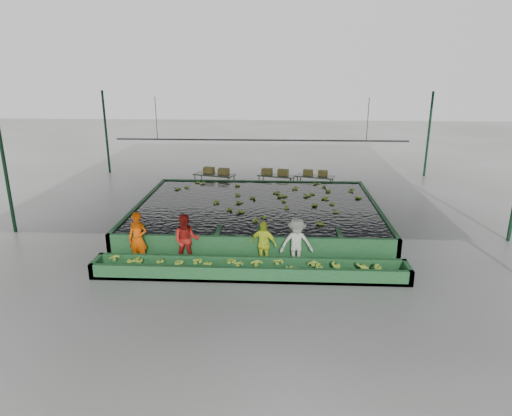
{
  "coord_description": "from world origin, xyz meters",
  "views": [
    {
      "loc": [
        0.87,
        -16.76,
        6.41
      ],
      "look_at": [
        0.0,
        0.5,
        1.0
      ],
      "focal_mm": 32.0,
      "sensor_mm": 36.0,
      "label": 1
    }
  ],
  "objects_px": {
    "flotation_tank": "(257,213)",
    "packing_table_left": "(215,183)",
    "packing_table_mid": "(276,183)",
    "sorting_trough": "(249,269)",
    "worker_a": "(138,239)",
    "worker_c": "(263,244)",
    "box_stack_left": "(216,173)",
    "worker_d": "(297,243)",
    "box_stack_mid": "(275,175)",
    "box_stack_right": "(315,175)",
    "worker_b": "(186,240)",
    "packing_table_right": "(315,184)"
  },
  "relations": [
    {
      "from": "worker_c",
      "to": "packing_table_left",
      "type": "bearing_deg",
      "value": 125.1
    },
    {
      "from": "box_stack_mid",
      "to": "flotation_tank",
      "type": "bearing_deg",
      "value": -97.27
    },
    {
      "from": "sorting_trough",
      "to": "box_stack_right",
      "type": "relative_size",
      "value": 7.86
    },
    {
      "from": "worker_a",
      "to": "packing_table_left",
      "type": "distance_m",
      "value": 9.39
    },
    {
      "from": "sorting_trough",
      "to": "worker_a",
      "type": "distance_m",
      "value": 3.91
    },
    {
      "from": "worker_d",
      "to": "box_stack_mid",
      "type": "bearing_deg",
      "value": 88.19
    },
    {
      "from": "worker_b",
      "to": "packing_table_left",
      "type": "bearing_deg",
      "value": 85.58
    },
    {
      "from": "packing_table_right",
      "to": "packing_table_left",
      "type": "bearing_deg",
      "value": -177.76
    },
    {
      "from": "box_stack_right",
      "to": "box_stack_mid",
      "type": "bearing_deg",
      "value": 176.9
    },
    {
      "from": "packing_table_left",
      "to": "packing_table_mid",
      "type": "xyz_separation_m",
      "value": [
        3.27,
        0.32,
        -0.05
      ]
    },
    {
      "from": "box_stack_left",
      "to": "box_stack_right",
      "type": "bearing_deg",
      "value": 1.93
    },
    {
      "from": "packing_table_left",
      "to": "packing_table_mid",
      "type": "relative_size",
      "value": 1.11
    },
    {
      "from": "flotation_tank",
      "to": "packing_table_left",
      "type": "height_order",
      "value": "packing_table_left"
    },
    {
      "from": "worker_c",
      "to": "box_stack_left",
      "type": "height_order",
      "value": "worker_c"
    },
    {
      "from": "packing_table_right",
      "to": "packing_table_mid",
      "type": "bearing_deg",
      "value": 176.93
    },
    {
      "from": "worker_c",
      "to": "box_stack_right",
      "type": "bearing_deg",
      "value": 93.63
    },
    {
      "from": "sorting_trough",
      "to": "worker_c",
      "type": "height_order",
      "value": "worker_c"
    },
    {
      "from": "worker_a",
      "to": "packing_table_left",
      "type": "bearing_deg",
      "value": 92.51
    },
    {
      "from": "packing_table_right",
      "to": "box_stack_mid",
      "type": "height_order",
      "value": "box_stack_mid"
    },
    {
      "from": "worker_c",
      "to": "packing_table_mid",
      "type": "relative_size",
      "value": 0.83
    },
    {
      "from": "flotation_tank",
      "to": "box_stack_left",
      "type": "height_order",
      "value": "box_stack_left"
    },
    {
      "from": "packing_table_right",
      "to": "worker_b",
      "type": "bearing_deg",
      "value": -117.53
    },
    {
      "from": "flotation_tank",
      "to": "box_stack_right",
      "type": "height_order",
      "value": "box_stack_right"
    },
    {
      "from": "packing_table_right",
      "to": "box_stack_mid",
      "type": "distance_m",
      "value": 2.17
    },
    {
      "from": "packing_table_left",
      "to": "packing_table_mid",
      "type": "distance_m",
      "value": 3.28
    },
    {
      "from": "worker_a",
      "to": "box_stack_right",
      "type": "distance_m",
      "value": 11.62
    },
    {
      "from": "flotation_tank",
      "to": "worker_b",
      "type": "height_order",
      "value": "worker_b"
    },
    {
      "from": "flotation_tank",
      "to": "box_stack_left",
      "type": "distance_m",
      "value": 5.66
    },
    {
      "from": "sorting_trough",
      "to": "box_stack_left",
      "type": "bearing_deg",
      "value": 103.28
    },
    {
      "from": "worker_a",
      "to": "worker_d",
      "type": "distance_m",
      "value": 5.28
    },
    {
      "from": "worker_a",
      "to": "packing_table_right",
      "type": "relative_size",
      "value": 0.93
    },
    {
      "from": "flotation_tank",
      "to": "worker_d",
      "type": "distance_m",
      "value": 4.57
    },
    {
      "from": "worker_a",
      "to": "box_stack_mid",
      "type": "bearing_deg",
      "value": 75.61
    },
    {
      "from": "packing_table_left",
      "to": "box_stack_right",
      "type": "distance_m",
      "value": 5.33
    },
    {
      "from": "flotation_tank",
      "to": "worker_d",
      "type": "xyz_separation_m",
      "value": [
        1.5,
        -4.3,
        0.39
      ]
    },
    {
      "from": "worker_d",
      "to": "box_stack_mid",
      "type": "relative_size",
      "value": 1.2
    },
    {
      "from": "worker_c",
      "to": "worker_d",
      "type": "bearing_deg",
      "value": 17.79
    },
    {
      "from": "packing_table_right",
      "to": "box_stack_left",
      "type": "xyz_separation_m",
      "value": [
        -5.21,
        -0.11,
        0.53
      ]
    },
    {
      "from": "packing_table_mid",
      "to": "box_stack_right",
      "type": "bearing_deg",
      "value": -1.17
    },
    {
      "from": "sorting_trough",
      "to": "worker_a",
      "type": "xyz_separation_m",
      "value": [
        -3.78,
        0.8,
        0.65
      ]
    },
    {
      "from": "packing_table_right",
      "to": "box_stack_left",
      "type": "bearing_deg",
      "value": -178.8
    },
    {
      "from": "worker_d",
      "to": "sorting_trough",
      "type": "bearing_deg",
      "value": -158.54
    },
    {
      "from": "flotation_tank",
      "to": "worker_a",
      "type": "bearing_deg",
      "value": -131.28
    },
    {
      "from": "worker_d",
      "to": "box_stack_right",
      "type": "bearing_deg",
      "value": 75.57
    },
    {
      "from": "packing_table_mid",
      "to": "box_stack_mid",
      "type": "distance_m",
      "value": 0.45
    },
    {
      "from": "box_stack_left",
      "to": "worker_a",
      "type": "bearing_deg",
      "value": -98.3
    },
    {
      "from": "box_stack_left",
      "to": "sorting_trough",
      "type": "bearing_deg",
      "value": -76.72
    },
    {
      "from": "flotation_tank",
      "to": "worker_d",
      "type": "relative_size",
      "value": 5.92
    },
    {
      "from": "worker_d",
      "to": "packing_table_left",
      "type": "bearing_deg",
      "value": 106.66
    },
    {
      "from": "sorting_trough",
      "to": "box_stack_right",
      "type": "height_order",
      "value": "box_stack_right"
    }
  ]
}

